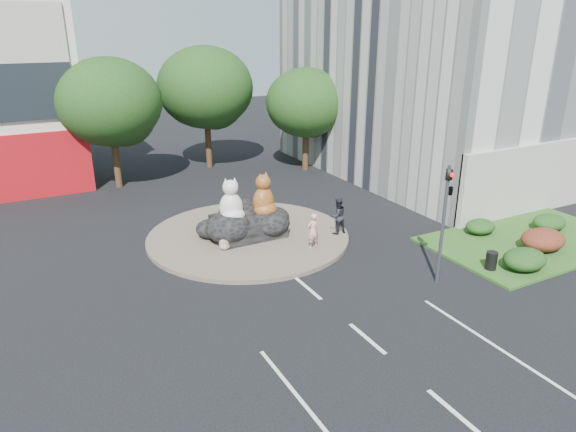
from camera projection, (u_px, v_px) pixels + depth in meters
name	position (u px, v px, depth m)	size (l,w,h in m)	color
ground	(367.00, 339.00, 17.44)	(120.00, 120.00, 0.00)	black
roundabout_island	(248.00, 236.00, 25.68)	(10.00, 10.00, 0.20)	brown
rock_plinth	(248.00, 226.00, 25.49)	(3.20, 2.60, 0.90)	black
grass_verge	(530.00, 241.00, 25.17)	(10.00, 6.00, 0.12)	#264E1A
tree_left	(111.00, 106.00, 32.15)	(6.46, 6.46, 8.27)	#382314
tree_mid	(206.00, 91.00, 36.77)	(6.84, 6.84, 8.76)	#382314
tree_right	(306.00, 106.00, 36.42)	(5.70, 5.70, 7.30)	#382314
hedge_near_green	(525.00, 259.00, 22.02)	(2.00, 1.60, 0.90)	#103313
hedge_red	(543.00, 240.00, 23.93)	(2.20, 1.76, 0.99)	#431812
hedge_mid_green	(549.00, 222.00, 26.30)	(1.80, 1.44, 0.81)	#103313
hedge_back_green	(480.00, 227.00, 25.86)	(1.60, 1.28, 0.72)	#103313
traffic_light	(448.00, 199.00, 20.07)	(0.44, 1.24, 5.00)	#595B60
street_lamp	(475.00, 131.00, 28.10)	(2.34, 0.22, 8.06)	#595B60
cat_white	(231.00, 200.00, 24.41)	(1.32, 1.14, 2.20)	beige
cat_tabby	(263.00, 194.00, 25.15)	(1.34, 1.16, 2.23)	#C27228
kitten_calico	(224.00, 240.00, 23.78)	(0.55, 0.48, 0.91)	silver
kitten_white	(286.00, 224.00, 26.00)	(0.43, 0.37, 0.71)	white
pedestrian_pink	(313.00, 231.00, 23.78)	(0.62, 0.41, 1.71)	pink
pedestrian_dark	(338.00, 216.00, 25.45)	(0.90, 0.70, 1.86)	black
litter_bin	(491.00, 260.00, 22.03)	(0.48, 0.48, 0.79)	black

